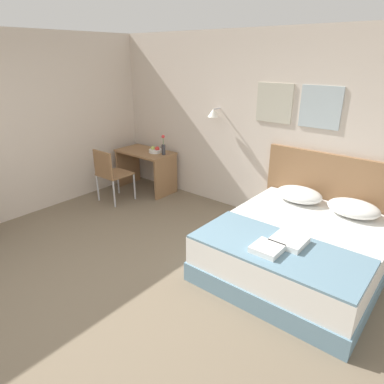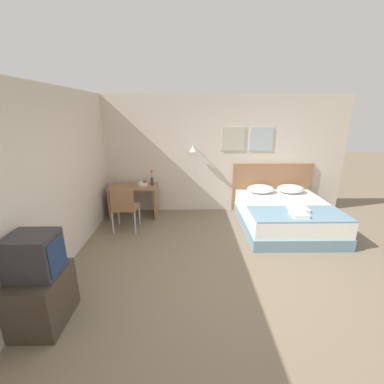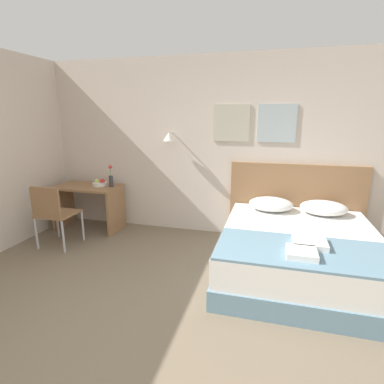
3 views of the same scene
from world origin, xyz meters
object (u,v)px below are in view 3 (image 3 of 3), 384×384
at_px(headboard, 295,203).
at_px(throw_blanket, 305,251).
at_px(folded_towel_near_foot, 309,242).
at_px(folded_towel_mid_bed, 302,253).
at_px(flower_vase, 111,178).
at_px(desk_chair, 53,211).
at_px(pillow_left, 271,204).
at_px(fruit_bowl, 100,183).
at_px(bed, 298,253).
at_px(desk, 88,199).
at_px(pillow_right, 324,208).

height_order(headboard, throw_blanket, headboard).
bearing_deg(folded_towel_near_foot, throw_blanket, -110.23).
bearing_deg(folded_towel_mid_bed, flower_vase, 152.63).
distance_m(folded_towel_mid_bed, desk_chair, 3.23).
relative_size(pillow_left, fruit_bowl, 2.64).
relative_size(folded_towel_mid_bed, fruit_bowl, 1.20).
distance_m(bed, headboard, 1.05).
height_order(pillow_left, desk, desk).
height_order(headboard, fruit_bowl, headboard).
bearing_deg(throw_blanket, flower_vase, 155.30).
distance_m(headboard, desk, 3.20).
height_order(pillow_left, folded_towel_near_foot, pillow_left).
bearing_deg(fruit_bowl, headboard, 5.55).
bearing_deg(bed, desk, 168.19).
bearing_deg(pillow_left, pillow_right, 0.00).
bearing_deg(pillow_left, flower_vase, 179.95).
bearing_deg(headboard, folded_towel_near_foot, -87.99).
xyz_separation_m(headboard, throw_blanket, (-0.00, -1.57, -0.03)).
bearing_deg(headboard, desk, -173.90).
height_order(folded_towel_near_foot, fruit_bowl, fruit_bowl).
relative_size(headboard, fruit_bowl, 8.25).
xyz_separation_m(folded_towel_near_foot, desk, (-3.23, 1.09, -0.09)).
distance_m(bed, desk_chair, 3.23).
distance_m(bed, pillow_right, 0.86).
height_order(folded_towel_mid_bed, fruit_bowl, fruit_bowl).
relative_size(pillow_right, throw_blanket, 0.35).
bearing_deg(folded_towel_near_foot, bed, 96.70).
bearing_deg(headboard, pillow_left, -138.28).
xyz_separation_m(pillow_left, folded_towel_near_foot, (0.39, -1.13, -0.04)).
xyz_separation_m(throw_blanket, desk, (-3.18, 1.23, -0.05)).
bearing_deg(flower_vase, folded_towel_near_foot, -21.96).
distance_m(headboard, fruit_bowl, 3.00).
relative_size(throw_blanket, desk, 1.64).
bearing_deg(throw_blanket, pillow_right, 75.16).
bearing_deg(throw_blanket, pillow_left, 104.84).
distance_m(bed, pillow_left, 0.86).
height_order(folded_towel_near_foot, flower_vase, flower_vase).
bearing_deg(flower_vase, desk_chair, -118.62).
bearing_deg(desk_chair, bed, 1.94).
distance_m(folded_towel_mid_bed, desk, 3.42).
relative_size(desk, flower_vase, 3.02).
distance_m(pillow_right, desk_chair, 3.65).
xyz_separation_m(desk, fruit_bowl, (0.20, 0.05, 0.27)).
relative_size(bed, folded_towel_near_foot, 6.12).
height_order(pillow_right, fruit_bowl, fruit_bowl).
bearing_deg(fruit_bowl, desk_chair, -105.97).
bearing_deg(throw_blanket, bed, 90.00).
bearing_deg(pillow_right, desk, -179.35).
bearing_deg(folded_towel_mid_bed, folded_towel_near_foot, 70.59).
bearing_deg(folded_towel_mid_bed, throw_blanket, 71.43).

